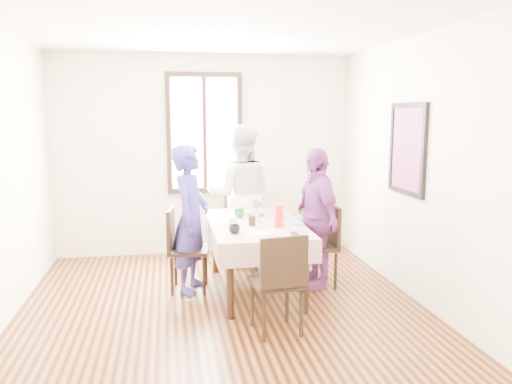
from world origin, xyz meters
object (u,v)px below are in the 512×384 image
(person_right, at_px, (316,218))
(person_far, at_px, (241,195))
(chair_near, at_px, (276,282))
(person_left, at_px, (190,219))
(dining_table, at_px, (255,257))
(chair_far, at_px, (241,228))
(chair_right, at_px, (317,246))
(chair_left, at_px, (189,250))

(person_right, bearing_deg, person_far, -153.06)
(chair_near, distance_m, person_left, 1.43)
(chair_near, relative_size, person_right, 0.59)
(chair_near, xyz_separation_m, person_far, (0.00, 2.11, 0.43))
(dining_table, distance_m, chair_far, 1.07)
(person_right, bearing_deg, chair_near, -39.50)
(chair_right, relative_size, chair_far, 1.00)
(dining_table, bearing_deg, chair_left, 168.42)
(dining_table, bearing_deg, chair_near, -90.00)
(chair_far, xyz_separation_m, person_right, (0.69, -1.01, 0.32))
(chair_left, relative_size, person_far, 0.51)
(chair_right, xyz_separation_m, person_far, (-0.71, 0.99, 0.43))
(chair_far, relative_size, person_left, 0.57)
(chair_left, relative_size, person_left, 0.57)
(chair_left, relative_size, person_right, 0.59)
(person_far, bearing_deg, chair_left, 59.48)
(person_right, bearing_deg, chair_left, -101.69)
(chair_far, xyz_separation_m, person_far, (0.00, -0.02, 0.43))
(chair_far, relative_size, person_far, 0.51)
(chair_right, bearing_deg, person_left, 87.33)
(person_left, bearing_deg, chair_near, -130.36)
(chair_left, xyz_separation_m, person_right, (1.39, -0.10, 0.32))
(chair_left, bearing_deg, chair_near, 38.30)
(chair_far, distance_m, person_right, 1.27)
(chair_left, height_order, person_far, person_far)
(dining_table, height_order, person_left, person_left)
(person_far, bearing_deg, chair_right, 133.07)
(chair_near, distance_m, person_far, 2.15)
(chair_near, relative_size, person_left, 0.57)
(chair_left, bearing_deg, person_far, 149.76)
(chair_near, distance_m, person_right, 1.35)
(dining_table, xyz_separation_m, chair_left, (-0.71, 0.14, 0.08))
(chair_near, bearing_deg, dining_table, 82.21)
(dining_table, relative_size, chair_right, 1.70)
(dining_table, xyz_separation_m, person_left, (-0.69, 0.14, 0.42))
(chair_left, height_order, chair_right, same)
(person_left, bearing_deg, dining_table, -81.93)
(person_far, bearing_deg, person_right, 132.34)
(person_left, bearing_deg, chair_left, 109.96)
(dining_table, height_order, person_far, person_far)
(chair_right, distance_m, chair_far, 1.24)
(person_far, bearing_deg, person_left, 60.23)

